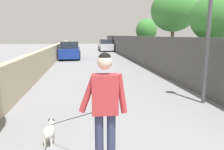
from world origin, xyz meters
The scene contains 11 objects.
ground_plane centered at (14.00, 0.00, 0.00)m, with size 80.00×80.00×0.00m, color gray.
wall_left centered at (12.00, 3.26, 0.65)m, with size 48.00×0.30×1.31m, color tan.
fence_right centered at (12.00, -3.26, 1.01)m, with size 48.00×0.30×2.03m, color #4C4C4C.
tree_right_near centered at (13.00, -4.77, 3.63)m, with size 2.87×2.87×4.97m.
tree_right_mid centered at (7.50, -4.40, 2.78)m, with size 2.32×2.32×3.79m.
tree_right_distant centered at (19.00, -4.79, 2.52)m, with size 1.90×1.90×3.56m.
lamp_post centered at (5.46, -2.71, 2.87)m, with size 0.36×0.36×4.18m.
person_skateboarder centered at (2.27, 0.73, 1.14)m, with size 0.24×0.71×1.79m.
dog centered at (3.37, 1.71, 0.27)m, with size 1.39×1.11×1.06m.
car_near centered at (19.36, 2.11, 0.71)m, with size 4.06×1.80×1.54m.
car_far centered at (28.91, -2.11, 0.72)m, with size 4.38×1.80×1.54m.
Camera 1 is at (-0.78, 1.04, 2.11)m, focal length 35.31 mm.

